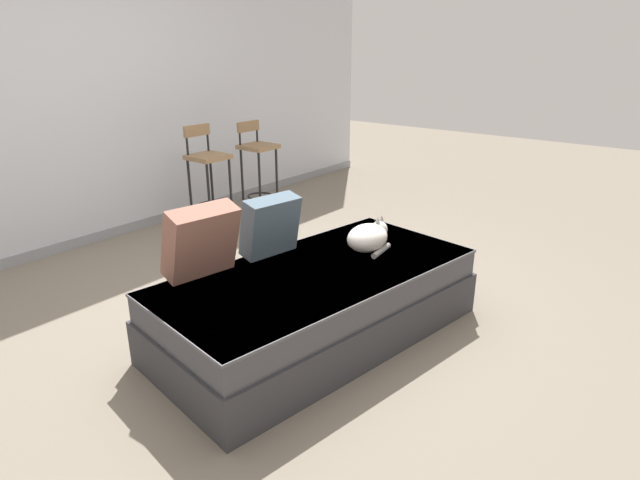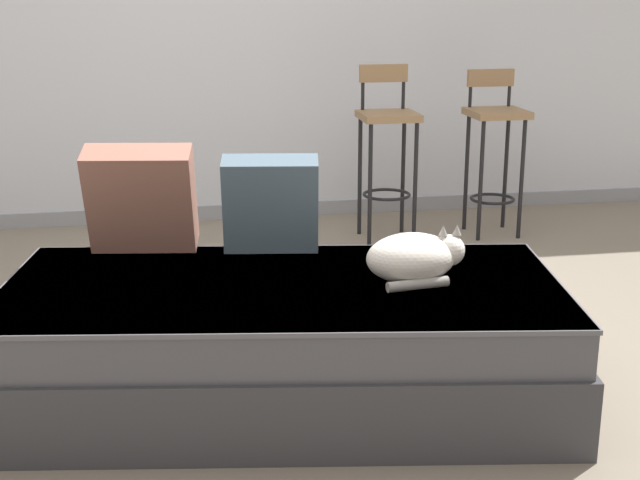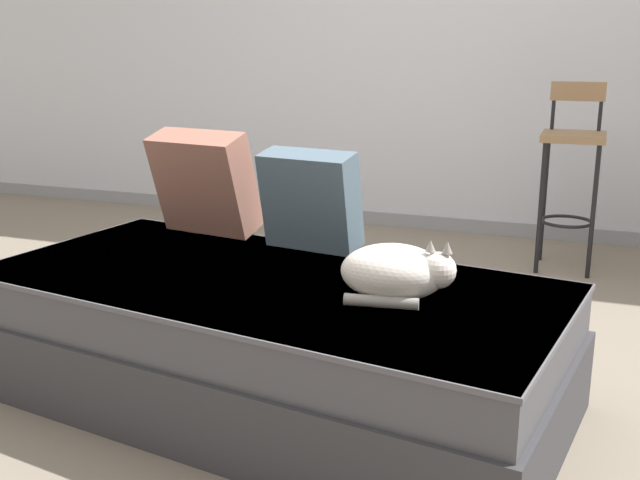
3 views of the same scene
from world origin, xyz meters
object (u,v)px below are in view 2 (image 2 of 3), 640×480
(bar_stool_by_doorway, at_px, (495,136))
(throw_pillow_corner, at_px, (141,199))
(throw_pillow_middle, at_px, (271,204))
(couch, at_px, (283,341))
(cat, at_px, (415,257))
(bar_stool_near_window, at_px, (387,138))

(bar_stool_by_doorway, bearing_deg, throw_pillow_corner, -142.58)
(throw_pillow_middle, bearing_deg, bar_stool_by_doorway, 46.66)
(couch, height_order, cat, cat)
(couch, xyz_separation_m, bar_stool_by_doorway, (1.52, 1.98, 0.36))
(throw_pillow_middle, distance_m, cat, 0.63)
(throw_pillow_corner, height_order, bar_stool_by_doorway, bar_stool_by_doorway)
(cat, distance_m, bar_stool_by_doorway, 2.30)
(throw_pillow_middle, height_order, bar_stool_by_doorway, bar_stool_by_doorway)
(throw_pillow_corner, bearing_deg, throw_pillow_middle, -8.75)
(cat, height_order, bar_stool_by_doorway, bar_stool_by_doorway)
(throw_pillow_corner, distance_m, cat, 1.07)
(bar_stool_near_window, bearing_deg, throw_pillow_corner, -131.50)
(cat, bearing_deg, throw_pillow_corner, 151.24)
(cat, distance_m, bar_stool_near_window, 2.08)
(throw_pillow_middle, bearing_deg, bar_stool_near_window, 61.58)
(throw_pillow_middle, relative_size, bar_stool_near_window, 0.39)
(couch, xyz_separation_m, throw_pillow_corner, (-0.48, 0.46, 0.43))
(couch, relative_size, bar_stool_by_doorway, 2.17)
(throw_pillow_middle, relative_size, cat, 1.05)
(couch, relative_size, throw_pillow_corner, 4.80)
(throw_pillow_corner, bearing_deg, bar_stool_near_window, 48.50)
(couch, xyz_separation_m, cat, (0.46, -0.06, 0.30))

